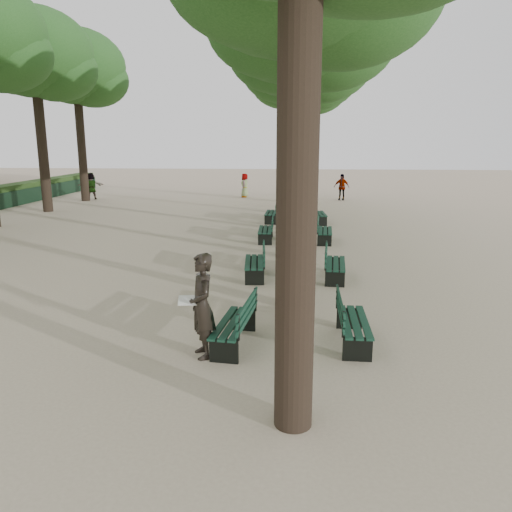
{
  "coord_description": "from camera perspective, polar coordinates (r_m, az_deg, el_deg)",
  "views": [
    {
      "loc": [
        1.48,
        -8.19,
        3.81
      ],
      "look_at": [
        0.6,
        3.0,
        1.2
      ],
      "focal_mm": 35.0,
      "sensor_mm": 36.0,
      "label": 1
    }
  ],
  "objects": [
    {
      "name": "tree_central_2",
      "position": [
        16.64,
        4.96,
        26.4
      ],
      "size": [
        6.0,
        6.0,
        9.95
      ],
      "color": "#33261C",
      "rests_on": "ground"
    },
    {
      "name": "tree_far_4",
      "position": [
        29.77,
        -24.09,
        20.4
      ],
      "size": [
        6.0,
        6.0,
        10.45
      ],
      "color": "#33261C",
      "rests_on": "ground"
    },
    {
      "name": "bench_right_0",
      "position": [
        9.8,
        11.07,
        -8.33
      ],
      "size": [
        0.59,
        1.81,
        0.92
      ],
      "color": "black",
      "rests_on": "ground"
    },
    {
      "name": "bench_left_1",
      "position": [
        14.15,
        -0.16,
        -1.39
      ],
      "size": [
        0.7,
        1.84,
        0.92
      ],
      "color": "black",
      "rests_on": "ground"
    },
    {
      "name": "tree_central_5",
      "position": [
        31.42,
        4.78,
        20.08
      ],
      "size": [
        6.0,
        6.0,
        9.95
      ],
      "color": "#33261C",
      "rests_on": "ground"
    },
    {
      "name": "ground",
      "position": [
        9.15,
        -5.33,
        -11.57
      ],
      "size": [
        120.0,
        120.0,
        0.0
      ],
      "primitive_type": "plane",
      "color": "#BFAD90",
      "rests_on": "ground"
    },
    {
      "name": "tree_central_3",
      "position": [
        21.53,
        4.87,
        23.33
      ],
      "size": [
        6.0,
        6.0,
        9.95
      ],
      "color": "#33261C",
      "rests_on": "ground"
    },
    {
      "name": "tree_far_5",
      "position": [
        34.25,
        -19.93,
        19.64
      ],
      "size": [
        6.0,
        6.0,
        10.45
      ],
      "color": "#33261C",
      "rests_on": "ground"
    },
    {
      "name": "bench_right_2",
      "position": [
        19.25,
        7.86,
        2.38
      ],
      "size": [
        0.67,
        1.83,
        0.92
      ],
      "color": "black",
      "rests_on": "ground"
    },
    {
      "name": "bench_left_0",
      "position": [
        9.56,
        -2.54,
        -8.66
      ],
      "size": [
        0.77,
        1.85,
        0.92
      ],
      "color": "black",
      "rests_on": "ground"
    },
    {
      "name": "man_with_map",
      "position": [
        8.92,
        -6.19,
        -5.69
      ],
      "size": [
        0.77,
        0.85,
        1.9
      ],
      "color": "black",
      "rests_on": "ground"
    },
    {
      "name": "bench_right_1",
      "position": [
        14.15,
        9.03,
        -1.55
      ],
      "size": [
        0.71,
        1.84,
        0.92
      ],
      "color": "black",
      "rests_on": "ground"
    },
    {
      "name": "tree_central_4",
      "position": [
        26.47,
        4.82,
        21.4
      ],
      "size": [
        6.0,
        6.0,
        9.95
      ],
      "color": "#33261C",
      "rests_on": "ground"
    },
    {
      "name": "bench_left_2",
      "position": [
        19.27,
        1.1,
        2.52
      ],
      "size": [
        0.62,
        1.81,
        0.92
      ],
      "color": "black",
      "rests_on": "ground"
    },
    {
      "name": "bench_left_3",
      "position": [
        23.83,
        1.77,
        4.56
      ],
      "size": [
        0.62,
        1.82,
        0.92
      ],
      "color": "black",
      "rests_on": "ground"
    },
    {
      "name": "bench_right_3",
      "position": [
        23.66,
        7.25,
        4.4
      ],
      "size": [
        0.7,
        1.84,
        0.92
      ],
      "color": "black",
      "rests_on": "ground"
    },
    {
      "name": "pedestrian_d",
      "position": [
        34.31,
        -1.29,
        8.07
      ],
      "size": [
        0.41,
        0.82,
        1.61
      ],
      "primitive_type": "imported",
      "rotation": [
        0.0,
        0.0,
        4.59
      ],
      "color": "#262628",
      "rests_on": "ground"
    },
    {
      "name": "pedestrian_e",
      "position": [
        34.73,
        -18.31,
        7.6
      ],
      "size": [
        1.58,
        1.11,
        1.75
      ],
      "primitive_type": "imported",
      "rotation": [
        0.0,
        0.0,
        3.66
      ],
      "color": "#262628",
      "rests_on": "ground"
    },
    {
      "name": "pedestrian_c",
      "position": [
        33.1,
        9.76,
        7.78
      ],
      "size": [
        1.05,
        0.62,
        1.69
      ],
      "primitive_type": "imported",
      "rotation": [
        0.0,
        0.0,
        5.98
      ],
      "color": "#262628",
      "rests_on": "ground"
    }
  ]
}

